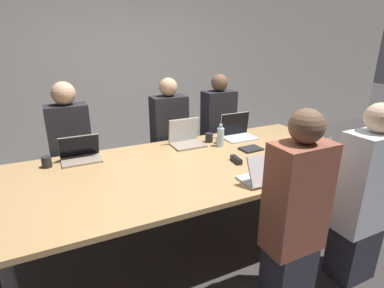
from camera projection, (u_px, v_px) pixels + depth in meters
name	position (u px, v px, depth m)	size (l,w,h in m)	color
ground_plane	(193.00, 235.00, 2.93)	(24.00, 24.00, 0.00)	#383333
curtain_wall	(122.00, 68.00, 4.57)	(12.00, 0.06, 2.80)	beige
conference_table	(193.00, 169.00, 2.70)	(3.23, 1.42, 0.76)	tan
laptop_far_left	(80.00, 153.00, 2.74)	(0.35, 0.24, 0.24)	gray
person_far_left	(72.00, 154.00, 3.08)	(0.40, 0.24, 1.44)	#2D2D38
cup_far_left	(47.00, 162.00, 2.59)	(0.08, 0.08, 0.10)	#232328
laptop_near_right	(314.00, 161.00, 2.54)	(0.32, 0.27, 0.27)	gray
person_near_right	(363.00, 200.00, 2.23)	(0.40, 0.24, 1.42)	#2D2D38
laptop_near_midright	(263.00, 174.00, 2.31)	(0.32, 0.24, 0.24)	silver
person_near_midright	(295.00, 216.00, 2.01)	(0.40, 0.24, 1.43)	#2D2D38
cup_near_midright	(287.00, 171.00, 2.40)	(0.07, 0.07, 0.10)	#232328
laptop_far_right	(237.00, 131.00, 3.37)	(0.36, 0.27, 0.27)	silver
person_far_right	(218.00, 132.00, 3.86)	(0.40, 0.24, 1.42)	#2D2D38
cup_far_right	(220.00, 140.00, 3.19)	(0.08, 0.08, 0.08)	white
laptop_far_center	(186.00, 137.00, 3.15)	(0.34, 0.27, 0.27)	gray
person_far_center	(170.00, 140.00, 3.53)	(0.40, 0.24, 1.42)	#2D2D38
cup_far_center	(209.00, 138.00, 3.23)	(0.08, 0.08, 0.10)	#232328
bottle_far_center	(221.00, 137.00, 3.09)	(0.07, 0.07, 0.24)	#ADD1E0
stapler	(236.00, 160.00, 2.70)	(0.05, 0.15, 0.05)	black
notebook	(251.00, 149.00, 3.02)	(0.22, 0.17, 0.02)	#232328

